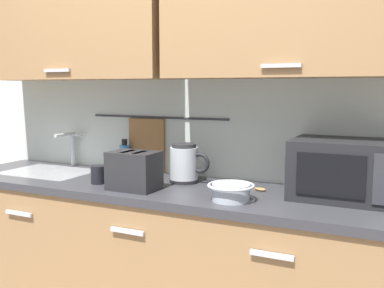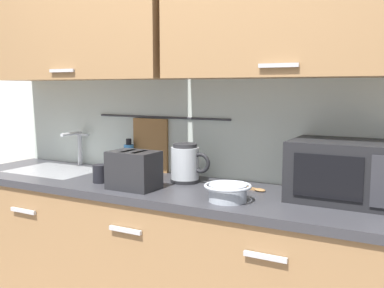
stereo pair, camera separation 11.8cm
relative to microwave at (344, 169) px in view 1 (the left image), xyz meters
The scene contains 10 objects.
counter_unit 1.08m from the microwave, behind, with size 2.53×0.64×0.90m.
back_wall_assembly 1.03m from the microwave, behind, with size 3.70×0.41×2.50m.
sink_faucet 1.69m from the microwave, behind, with size 0.09×0.17×0.22m.
microwave is the anchor object (origin of this frame).
electric_kettle 0.81m from the microwave, behind, with size 0.23×0.16×0.21m.
dish_soap_bottle 1.28m from the microwave, behind, with size 0.06×0.06×0.20m.
mug_near_sink 1.23m from the microwave, 169.42° to the right, with size 0.12×0.08×0.09m.
mixing_bowl 0.53m from the microwave, 149.83° to the right, with size 0.21×0.21×0.08m.
toaster 1.00m from the microwave, 164.83° to the right, with size 0.26×0.17×0.19m.
wooden_spoon 0.47m from the microwave, behind, with size 0.27×0.12×0.01m.
Camera 1 is at (1.13, -1.68, 1.41)m, focal length 41.53 mm.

